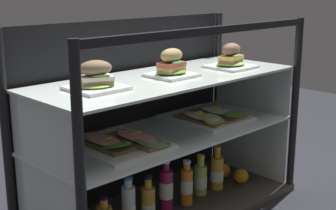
{
  "coord_description": "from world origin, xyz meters",
  "views": [
    {
      "loc": [
        -1.48,
        -1.51,
        1.07
      ],
      "look_at": [
        0.0,
        0.0,
        0.54
      ],
      "focal_mm": 51.74,
      "sensor_mm": 36.0,
      "label": 1
    }
  ],
  "objects_px": {
    "juice_bottle_front_left_end": "(200,179)",
    "orange_fruit_near_left_post": "(241,176)",
    "open_sandwich_tray_near_right_corner": "(121,142)",
    "juice_bottle_near_post": "(129,208)",
    "juice_bottle_front_right_end": "(148,203)",
    "juice_bottle_front_second": "(166,189)",
    "plated_roll_sandwich_mid_left": "(172,66)",
    "juice_bottle_front_fourth": "(187,185)",
    "plated_roll_sandwich_left_of_center": "(95,79)",
    "plated_roll_sandwich_mid_right": "(231,59)",
    "juice_bottle_back_right": "(217,172)",
    "open_sandwich_tray_far_left": "(209,116)",
    "orange_fruit_beside_bottles": "(223,171)"
  },
  "relations": [
    {
      "from": "plated_roll_sandwich_left_of_center",
      "to": "plated_roll_sandwich_mid_left",
      "type": "xyz_separation_m",
      "value": [
        0.4,
        -0.01,
        0.0
      ]
    },
    {
      "from": "open_sandwich_tray_near_right_corner",
      "to": "juice_bottle_back_right",
      "type": "distance_m",
      "value": 0.68
    },
    {
      "from": "juice_bottle_front_left_end",
      "to": "juice_bottle_front_right_end",
      "type": "bearing_deg",
      "value": -176.41
    },
    {
      "from": "plated_roll_sandwich_mid_left",
      "to": "juice_bottle_front_right_end",
      "type": "distance_m",
      "value": 0.62
    },
    {
      "from": "juice_bottle_front_right_end",
      "to": "juice_bottle_front_fourth",
      "type": "relative_size",
      "value": 0.96
    },
    {
      "from": "plated_roll_sandwich_left_of_center",
      "to": "juice_bottle_near_post",
      "type": "bearing_deg",
      "value": -15.66
    },
    {
      "from": "open_sandwich_tray_near_right_corner",
      "to": "open_sandwich_tray_far_left",
      "type": "bearing_deg",
      "value": 1.16
    },
    {
      "from": "juice_bottle_front_fourth",
      "to": "plated_roll_sandwich_mid_left",
      "type": "bearing_deg",
      "value": 158.02
    },
    {
      "from": "juice_bottle_front_left_end",
      "to": "orange_fruit_beside_bottles",
      "type": "height_order",
      "value": "juice_bottle_front_left_end"
    },
    {
      "from": "juice_bottle_near_post",
      "to": "juice_bottle_front_second",
      "type": "relative_size",
      "value": 0.96
    },
    {
      "from": "juice_bottle_front_right_end",
      "to": "orange_fruit_near_left_post",
      "type": "height_order",
      "value": "juice_bottle_front_right_end"
    },
    {
      "from": "plated_roll_sandwich_left_of_center",
      "to": "plated_roll_sandwich_mid_left",
      "type": "relative_size",
      "value": 1.07
    },
    {
      "from": "plated_roll_sandwich_left_of_center",
      "to": "orange_fruit_near_left_post",
      "type": "relative_size",
      "value": 2.57
    },
    {
      "from": "plated_roll_sandwich_mid_left",
      "to": "juice_bottle_front_second",
      "type": "bearing_deg",
      "value": -165.69
    },
    {
      "from": "open_sandwich_tray_near_right_corner",
      "to": "juice_bottle_front_fourth",
      "type": "bearing_deg",
      "value": -5.29
    },
    {
      "from": "plated_roll_sandwich_mid_right",
      "to": "plated_roll_sandwich_left_of_center",
      "type": "bearing_deg",
      "value": 175.98
    },
    {
      "from": "juice_bottle_back_right",
      "to": "juice_bottle_front_fourth",
      "type": "bearing_deg",
      "value": -176.64
    },
    {
      "from": "plated_roll_sandwich_mid_left",
      "to": "juice_bottle_near_post",
      "type": "bearing_deg",
      "value": -175.81
    },
    {
      "from": "plated_roll_sandwich_mid_left",
      "to": "juice_bottle_back_right",
      "type": "height_order",
      "value": "plated_roll_sandwich_mid_left"
    },
    {
      "from": "juice_bottle_back_right",
      "to": "juice_bottle_front_right_end",
      "type": "bearing_deg",
      "value": -178.92
    },
    {
      "from": "open_sandwich_tray_far_left",
      "to": "orange_fruit_beside_bottles",
      "type": "xyz_separation_m",
      "value": [
        0.17,
        0.04,
        -0.35
      ]
    },
    {
      "from": "plated_roll_sandwich_mid_right",
      "to": "open_sandwich_tray_near_right_corner",
      "type": "relative_size",
      "value": 0.51
    },
    {
      "from": "plated_roll_sandwich_mid_right",
      "to": "juice_bottle_front_fourth",
      "type": "xyz_separation_m",
      "value": [
        -0.3,
        0.01,
        -0.58
      ]
    },
    {
      "from": "plated_roll_sandwich_mid_right",
      "to": "juice_bottle_back_right",
      "type": "height_order",
      "value": "plated_roll_sandwich_mid_right"
    },
    {
      "from": "plated_roll_sandwich_left_of_center",
      "to": "plated_roll_sandwich_mid_right",
      "type": "relative_size",
      "value": 0.99
    },
    {
      "from": "plated_roll_sandwich_mid_left",
      "to": "juice_bottle_front_fourth",
      "type": "bearing_deg",
      "value": -21.98
    },
    {
      "from": "plated_roll_sandwich_mid_right",
      "to": "juice_bottle_front_fourth",
      "type": "distance_m",
      "value": 0.65
    },
    {
      "from": "plated_roll_sandwich_mid_right",
      "to": "juice_bottle_near_post",
      "type": "distance_m",
      "value": 0.87
    },
    {
      "from": "plated_roll_sandwich_mid_left",
      "to": "orange_fruit_beside_bottles",
      "type": "relative_size",
      "value": 2.36
    },
    {
      "from": "juice_bottle_front_fourth",
      "to": "orange_fruit_beside_bottles",
      "type": "relative_size",
      "value": 2.74
    },
    {
      "from": "open_sandwich_tray_near_right_corner",
      "to": "juice_bottle_near_post",
      "type": "relative_size",
      "value": 1.66
    },
    {
      "from": "plated_roll_sandwich_mid_left",
      "to": "juice_bottle_back_right",
      "type": "bearing_deg",
      "value": -2.84
    },
    {
      "from": "juice_bottle_front_left_end",
      "to": "orange_fruit_near_left_post",
      "type": "relative_size",
      "value": 2.64
    },
    {
      "from": "juice_bottle_front_right_end",
      "to": "juice_bottle_front_second",
      "type": "distance_m",
      "value": 0.13
    },
    {
      "from": "juice_bottle_front_right_end",
      "to": "juice_bottle_front_second",
      "type": "relative_size",
      "value": 0.84
    },
    {
      "from": "open_sandwich_tray_near_right_corner",
      "to": "orange_fruit_beside_bottles",
      "type": "xyz_separation_m",
      "value": [
        0.74,
        0.05,
        -0.35
      ]
    },
    {
      "from": "open_sandwich_tray_near_right_corner",
      "to": "juice_bottle_front_right_end",
      "type": "relative_size",
      "value": 1.88
    },
    {
      "from": "open_sandwich_tray_near_right_corner",
      "to": "juice_bottle_front_fourth",
      "type": "distance_m",
      "value": 0.47
    },
    {
      "from": "open_sandwich_tray_far_left",
      "to": "orange_fruit_near_left_post",
      "type": "height_order",
      "value": "open_sandwich_tray_far_left"
    },
    {
      "from": "juice_bottle_front_fourth",
      "to": "juice_bottle_front_left_end",
      "type": "distance_m",
      "value": 0.13
    },
    {
      "from": "plated_roll_sandwich_mid_right",
      "to": "open_sandwich_tray_far_left",
      "type": "height_order",
      "value": "plated_roll_sandwich_mid_right"
    },
    {
      "from": "open_sandwich_tray_far_left",
      "to": "juice_bottle_front_fourth",
      "type": "xyz_separation_m",
      "value": [
        -0.21,
        -0.05,
        -0.29
      ]
    },
    {
      "from": "plated_roll_sandwich_left_of_center",
      "to": "juice_bottle_front_right_end",
      "type": "height_order",
      "value": "plated_roll_sandwich_left_of_center"
    },
    {
      "from": "plated_roll_sandwich_left_of_center",
      "to": "juice_bottle_front_fourth",
      "type": "xyz_separation_m",
      "value": [
        0.48,
        -0.04,
        -0.58
      ]
    },
    {
      "from": "juice_bottle_back_right",
      "to": "open_sandwich_tray_far_left",
      "type": "bearing_deg",
      "value": 136.41
    },
    {
      "from": "plated_roll_sandwich_left_of_center",
      "to": "juice_bottle_near_post",
      "type": "distance_m",
      "value": 0.59
    },
    {
      "from": "orange_fruit_beside_bottles",
      "to": "orange_fruit_near_left_post",
      "type": "xyz_separation_m",
      "value": [
        0.01,
        -0.12,
        -0.0
      ]
    },
    {
      "from": "plated_roll_sandwich_left_of_center",
      "to": "open_sandwich_tray_far_left",
      "type": "relative_size",
      "value": 0.53
    },
    {
      "from": "plated_roll_sandwich_mid_left",
      "to": "orange_fruit_near_left_post",
      "type": "xyz_separation_m",
      "value": [
        0.46,
        -0.06,
        -0.64
      ]
    },
    {
      "from": "juice_bottle_front_fourth",
      "to": "juice_bottle_front_second",
      "type": "bearing_deg",
      "value": 171.24
    }
  ]
}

